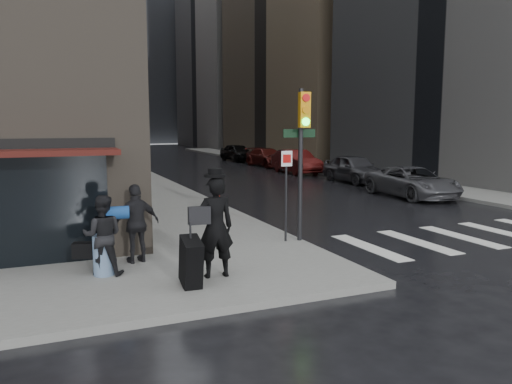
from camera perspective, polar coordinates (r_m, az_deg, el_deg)
ground at (r=11.06m, az=0.80°, el=-9.22°), size 140.00×140.00×0.00m
sidewalk_left at (r=37.07m, az=-16.18°, el=2.59°), size 4.00×50.00×0.15m
sidewalk_right at (r=40.88m, az=2.98°, el=3.34°), size 3.00×50.00×0.15m
crosswalk at (r=16.21m, az=24.41°, el=-4.42°), size 8.50×3.00×0.01m
bldg_right_far at (r=74.72m, az=1.29°, el=14.91°), size 22.00×20.00×25.00m
bldg_distant at (r=89.21m, az=-16.62°, el=15.70°), size 40.00×12.00×32.00m
man_overcoat at (r=9.98m, az=-5.24°, el=-4.61°), size 1.21×1.12×2.25m
man_jeans at (r=10.68m, az=-17.15°, el=-4.74°), size 1.16×0.86×1.66m
man_greycoat at (r=11.45m, az=-13.46°, el=-3.52°), size 1.10×0.65×1.77m
traffic_light at (r=13.03m, az=5.13°, el=5.50°), size 1.00×0.49×3.99m
fire_hydrant at (r=17.20m, az=-4.50°, el=-1.48°), size 0.42×0.32×0.73m
parked_car_0 at (r=23.23m, az=17.43°, el=1.11°), size 2.52×5.00×1.35m
parked_car_1 at (r=28.35m, az=11.16°, el=2.66°), size 1.94×4.60×1.55m
parked_car_2 at (r=33.01m, az=4.62°, el=3.49°), size 1.75×4.75×1.55m
parked_car_3 at (r=38.46m, az=1.30°, el=3.99°), size 2.23×4.88×1.38m
parked_car_4 at (r=43.72m, az=-2.13°, el=4.53°), size 2.16×4.59×1.52m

